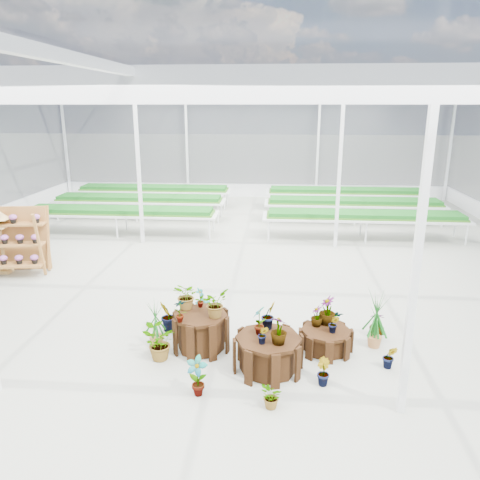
# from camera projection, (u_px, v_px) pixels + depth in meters

# --- Properties ---
(ground_plane) EXTENTS (24.00, 24.00, 0.00)m
(ground_plane) POSITION_uv_depth(u_px,v_px,m) (223.00, 295.00, 10.72)
(ground_plane) COLOR gray
(ground_plane) RESTS_ON ground
(greenhouse_shell) EXTENTS (18.00, 24.00, 4.50)m
(greenhouse_shell) POSITION_uv_depth(u_px,v_px,m) (222.00, 198.00, 10.09)
(greenhouse_shell) COLOR white
(greenhouse_shell) RESTS_ON ground
(steel_frame) EXTENTS (18.00, 24.00, 4.50)m
(steel_frame) POSITION_uv_depth(u_px,v_px,m) (222.00, 198.00, 10.09)
(steel_frame) COLOR silver
(steel_frame) RESTS_ON ground
(nursery_benches) EXTENTS (16.00, 7.00, 0.84)m
(nursery_benches) POSITION_uv_depth(u_px,v_px,m) (245.00, 209.00, 17.49)
(nursery_benches) COLOR silver
(nursery_benches) RESTS_ON ground
(plinth_tall) EXTENTS (1.16, 1.16, 0.67)m
(plinth_tall) POSITION_uv_depth(u_px,v_px,m) (201.00, 331.00, 8.28)
(plinth_tall) COLOR black
(plinth_tall) RESTS_ON ground
(plinth_mid) EXTENTS (1.33, 1.33, 0.59)m
(plinth_mid) POSITION_uv_depth(u_px,v_px,m) (268.00, 354.00, 7.62)
(plinth_mid) COLOR black
(plinth_mid) RESTS_ON ground
(plinth_low) EXTENTS (0.94, 0.94, 0.41)m
(plinth_low) POSITION_uv_depth(u_px,v_px,m) (326.00, 340.00, 8.24)
(plinth_low) COLOR black
(plinth_low) RESTS_ON ground
(shelf_rack) EXTENTS (1.71, 1.07, 1.70)m
(shelf_rack) POSITION_uv_depth(u_px,v_px,m) (13.00, 242.00, 11.82)
(shelf_rack) COLOR brown
(shelf_rack) RESTS_ON ground
(bird_table) EXTENTS (0.53, 0.53, 1.68)m
(bird_table) POSITION_uv_depth(u_px,v_px,m) (1.00, 241.00, 11.91)
(bird_table) COLOR tan
(bird_table) RESTS_ON ground
(nursery_plants) EXTENTS (4.36, 2.84, 1.20)m
(nursery_plants) POSITION_uv_depth(u_px,v_px,m) (245.00, 324.00, 8.11)
(nursery_plants) COLOR #125116
(nursery_plants) RESTS_ON ground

